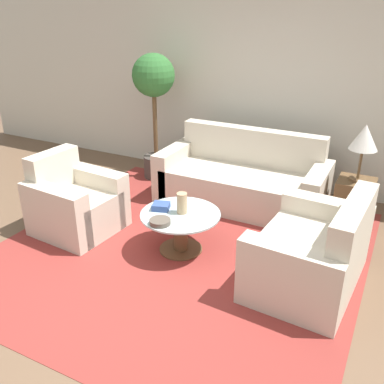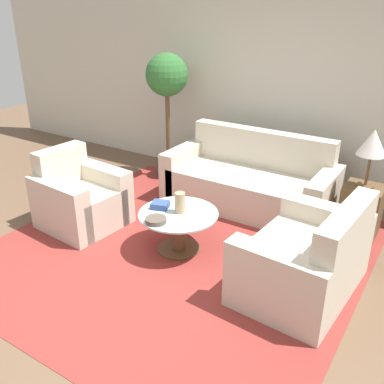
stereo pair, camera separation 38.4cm
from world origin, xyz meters
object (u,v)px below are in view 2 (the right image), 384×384
(potted_plant, at_px, (167,93))
(book_stack, at_px, (160,205))
(sofa_main, at_px, (251,183))
(coffee_table, at_px, (179,226))
(vase, at_px, (180,203))
(bowl, at_px, (156,220))
(loveseat, at_px, (309,263))
(armchair, at_px, (79,200))
(table_lamp, at_px, (373,144))

(potted_plant, height_order, book_stack, potted_plant)
(sofa_main, distance_m, coffee_table, 1.37)
(vase, relative_size, book_stack, 1.04)
(vase, bearing_deg, bowl, -103.88)
(coffee_table, xyz_separation_m, vase, (0.01, 0.02, 0.25))
(bowl, bearing_deg, vase, 76.12)
(sofa_main, relative_size, book_stack, 10.06)
(sofa_main, height_order, loveseat, sofa_main)
(coffee_table, distance_m, book_stack, 0.28)
(bowl, bearing_deg, book_stack, 119.25)
(potted_plant, bearing_deg, bowl, -57.43)
(armchair, relative_size, bowl, 4.35)
(potted_plant, bearing_deg, sofa_main, -9.34)
(coffee_table, bearing_deg, book_stack, -178.33)
(coffee_table, xyz_separation_m, table_lamp, (1.46, 1.33, 0.75))
(armchair, height_order, table_lamp, table_lamp)
(armchair, distance_m, book_stack, 1.06)
(coffee_table, height_order, table_lamp, table_lamp)
(coffee_table, height_order, potted_plant, potted_plant)
(loveseat, bearing_deg, sofa_main, -134.26)
(bowl, bearing_deg, armchair, 173.10)
(armchair, xyz_separation_m, book_stack, (1.04, 0.13, 0.16))
(loveseat, relative_size, potted_plant, 0.74)
(table_lamp, bearing_deg, bowl, -133.50)
(loveseat, bearing_deg, coffee_table, -84.50)
(sofa_main, relative_size, bowl, 10.14)
(armchair, xyz_separation_m, loveseat, (2.59, 0.17, -0.00))
(vase, bearing_deg, table_lamp, 42.06)
(armchair, height_order, loveseat, loveseat)
(sofa_main, distance_m, vase, 1.37)
(coffee_table, bearing_deg, sofa_main, 83.95)
(coffee_table, bearing_deg, armchair, -173.98)
(bowl, bearing_deg, coffee_table, 76.57)
(sofa_main, bearing_deg, potted_plant, 170.66)
(table_lamp, relative_size, bowl, 3.09)
(table_lamp, relative_size, vase, 2.94)
(sofa_main, bearing_deg, bowl, -97.32)
(bowl, height_order, book_stack, book_stack)
(table_lamp, bearing_deg, book_stack, -141.45)
(sofa_main, bearing_deg, vase, -95.83)
(coffee_table, distance_m, vase, 0.25)
(table_lamp, xyz_separation_m, book_stack, (-1.68, -1.34, -0.57))
(table_lamp, xyz_separation_m, potted_plant, (-2.72, 0.26, 0.17))
(vase, distance_m, bowl, 0.32)
(loveseat, bearing_deg, potted_plant, -117.07)
(coffee_table, height_order, bowl, bowl)
(loveseat, distance_m, book_stack, 1.56)
(coffee_table, distance_m, table_lamp, 2.11)
(potted_plant, relative_size, vase, 8.15)
(potted_plant, bearing_deg, vase, -51.11)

